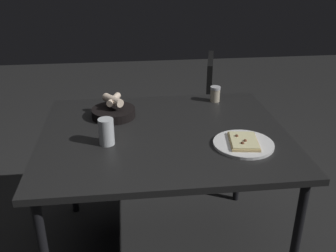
% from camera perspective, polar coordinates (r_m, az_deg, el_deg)
% --- Properties ---
extents(ground, '(8.00, 8.00, 0.00)m').
position_cam_1_polar(ground, '(2.29, -0.52, -17.95)').
color(ground, black).
extents(dining_table, '(0.98, 1.19, 0.75)m').
position_cam_1_polar(dining_table, '(1.89, -0.61, -2.49)').
color(dining_table, black).
rests_on(dining_table, ground).
extents(pizza_plate, '(0.27, 0.27, 0.04)m').
position_cam_1_polar(pizza_plate, '(1.77, 11.12, -2.53)').
color(pizza_plate, white).
rests_on(pizza_plate, dining_table).
extents(bread_basket, '(0.23, 0.23, 0.11)m').
position_cam_1_polar(bread_basket, '(2.04, -8.10, 2.21)').
color(bread_basket, black).
rests_on(bread_basket, dining_table).
extents(beer_glass, '(0.07, 0.07, 0.12)m').
position_cam_1_polar(beer_glass, '(1.75, -9.12, -1.03)').
color(beer_glass, silver).
rests_on(beer_glass, dining_table).
extents(pepper_shaker, '(0.06, 0.06, 0.09)m').
position_cam_1_polar(pepper_shaker, '(2.24, 7.00, 4.62)').
color(pepper_shaker, '#BFB299').
rests_on(pepper_shaker, dining_table).
extents(chair_near, '(0.53, 0.53, 0.85)m').
position_cam_1_polar(chair_near, '(2.90, 3.64, 3.30)').
color(chair_near, black).
rests_on(chair_near, ground).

